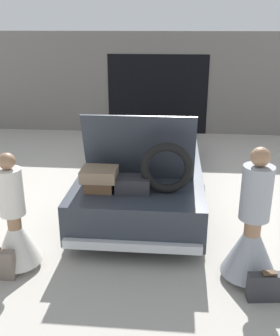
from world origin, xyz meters
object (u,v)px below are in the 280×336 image
Objects in this scene: car at (147,161)px; person_right at (252,235)px; person_left at (15,228)px; suitcase_beside_right_person at (268,287)px.

car is 3.02× the size of person_right.
person_right is at bearing 83.56° from person_left.
person_left reaches higher than suitcase_beside_right_person.
car is 3.32× the size of person_left.
suitcase_beside_right_person is (1.63, -3.13, -0.38)m from car.
car is 3.55m from suitcase_beside_right_person.
person_right is 0.61m from suitcase_beside_right_person.
person_right reaches higher than person_left.
car is 3.10m from person_right.
person_left is 3.32× the size of suitcase_beside_right_person.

